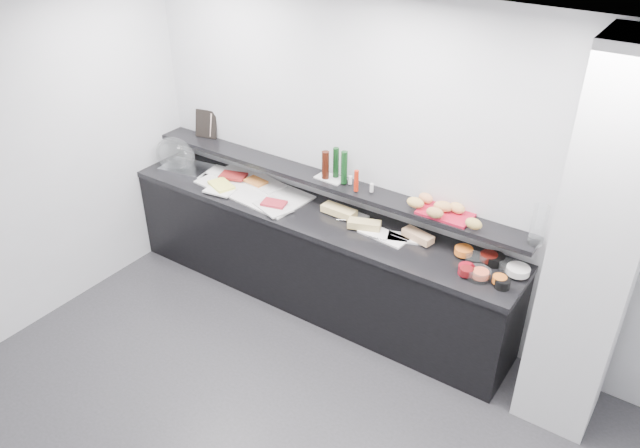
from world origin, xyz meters
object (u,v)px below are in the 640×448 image
Objects in this scene: carafe at (539,225)px; cloche_base at (187,168)px; bread_tray at (447,213)px; framed_print at (206,124)px; condiment_tray at (331,178)px; sandwich_plate_mid at (383,235)px.

cloche_base is at bearing -176.61° from carafe.
bread_tray is at bearing 177.29° from carafe.
cloche_base is 0.46m from framed_print.
sandwich_plate_mid is at bearing -13.64° from condiment_tray.
sandwich_plate_mid is 0.98× the size of bread_tray.
bread_tray is (2.50, -0.06, -0.12)m from framed_print.
sandwich_plate_mid is at bearing -20.18° from framed_print.
condiment_tray is 1.04m from bread_tray.
framed_print reaches higher than bread_tray.
carafe is at bearing -14.90° from framed_print.
carafe is at bearing 1.97° from condiment_tray.
cloche_base is 3.24m from carafe.
cloche_base is 1.50× the size of carafe.
bread_tray reaches higher than sandwich_plate_mid.
framed_print reaches higher than sandwich_plate_mid.
carafe is at bearing -5.87° from cloche_base.
carafe is (0.68, -0.03, 0.14)m from bread_tray.
condiment_tray is at bearing 179.33° from carafe.
framed_print is (-2.08, 0.25, 0.37)m from sandwich_plate_mid.
condiment_tray is 0.81× the size of carafe.
bread_tray is (0.42, 0.19, 0.25)m from sandwich_plate_mid.
framed_print is 3.19m from carafe.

